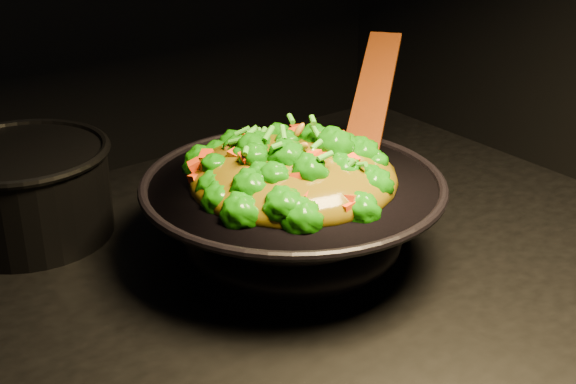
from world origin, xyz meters
TOP-DOWN VIEW (x-y plane):
  - wok at (0.12, 0.07)m, footprint 0.47×0.47m
  - stir_fry at (0.12, 0.07)m, footprint 0.27×0.27m
  - spatula at (0.29, 0.13)m, footprint 0.25×0.22m
  - back_pot at (-0.12, 0.32)m, footprint 0.24×0.24m

SIDE VIEW (x-z plane):
  - wok at x=0.12m, z-range 0.90..1.00m
  - back_pot at x=-0.12m, z-range 0.90..1.02m
  - stir_fry at x=0.12m, z-range 1.00..1.09m
  - spatula at x=0.29m, z-range 0.99..1.11m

